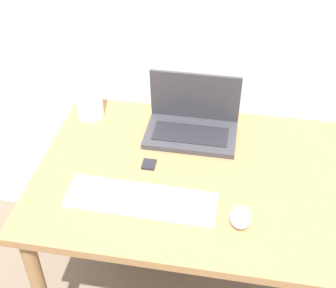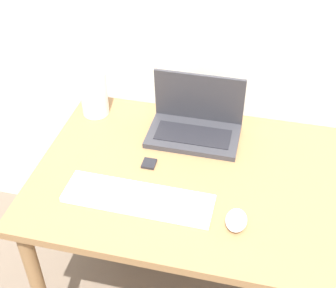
{
  "view_description": "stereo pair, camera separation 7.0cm",
  "coord_description": "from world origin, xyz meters",
  "views": [
    {
      "loc": [
        0.13,
        -0.77,
        1.82
      ],
      "look_at": [
        -0.08,
        0.4,
        0.85
      ],
      "focal_mm": 50.0,
      "sensor_mm": 36.0,
      "label": 1
    },
    {
      "loc": [
        0.2,
        -0.76,
        1.82
      ],
      "look_at": [
        -0.08,
        0.4,
        0.85
      ],
      "focal_mm": 50.0,
      "sensor_mm": 36.0,
      "label": 2
    }
  ],
  "objects": [
    {
      "name": "vase",
      "position": [
        -0.43,
        0.64,
        0.88
      ],
      "size": [
        0.1,
        0.1,
        0.26
      ],
      "color": "white",
      "rests_on": "desk"
    },
    {
      "name": "laptop",
      "position": [
        -0.02,
        0.6,
        0.8
      ],
      "size": [
        0.33,
        0.21,
        0.22
      ],
      "color": "#333338",
      "rests_on": "desk"
    },
    {
      "name": "mp3_player",
      "position": [
        -0.14,
        0.39,
        0.76
      ],
      "size": [
        0.05,
        0.05,
        0.01
      ],
      "color": "black",
      "rests_on": "desk"
    },
    {
      "name": "keyboard",
      "position": [
        -0.13,
        0.22,
        0.76
      ],
      "size": [
        0.48,
        0.14,
        0.02
      ],
      "color": "white",
      "rests_on": "desk"
    },
    {
      "name": "desk",
      "position": [
        0.0,
        0.38,
        0.65
      ],
      "size": [
        1.03,
        0.76,
        0.75
      ],
      "color": "olive",
      "rests_on": "ground_plane"
    },
    {
      "name": "mouse",
      "position": [
        0.18,
        0.19,
        0.77
      ],
      "size": [
        0.06,
        0.09,
        0.03
      ],
      "color": "white",
      "rests_on": "desk"
    }
  ]
}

